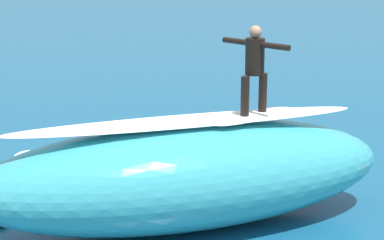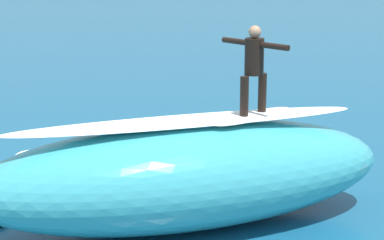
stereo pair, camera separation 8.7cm
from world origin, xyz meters
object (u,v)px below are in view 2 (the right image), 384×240
object	(u,v)px
surfer_riding	(254,63)
surfer_paddling	(142,150)
surfboard_riding	(253,116)
surfboard_paddling	(145,159)

from	to	relation	value
surfer_riding	surfer_paddling	world-z (taller)	surfer_riding
surfboard_riding	surfer_paddling	bearing A→B (deg)	-100.13
surfboard_riding	surfboard_paddling	xyz separation A→B (m)	(1.16, -3.60, -1.75)
surfboard_riding	surfer_paddling	distance (m)	4.21
surfboard_paddling	surfboard_riding	bearing A→B (deg)	-11.15
surfer_riding	surfboard_riding	bearing A→B (deg)	0.00
surfboard_paddling	surfer_riding	bearing A→B (deg)	-11.15
surfer_paddling	surfer_riding	bearing A→B (deg)	-10.81
surfboard_paddling	surfer_paddling	world-z (taller)	surfer_paddling
surfer_riding	surfboard_paddling	distance (m)	4.61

